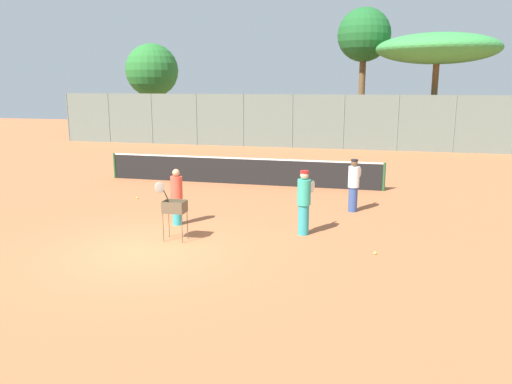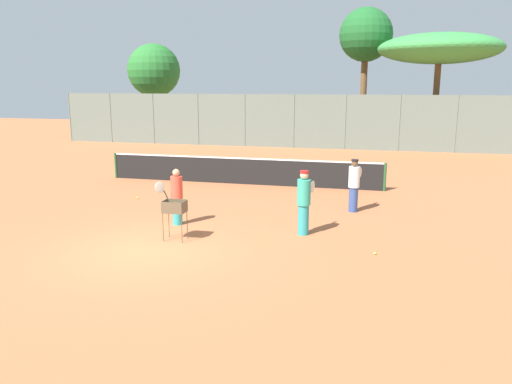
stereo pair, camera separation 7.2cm
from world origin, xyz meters
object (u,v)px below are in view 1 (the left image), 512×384
Objects in this scene: player_white_outfit at (176,196)px; player_red_cap at (354,185)px; player_yellow_shirt at (304,202)px; ball_cart at (175,210)px; tennis_net at (241,170)px.

player_white_outfit is 0.97× the size of player_red_cap.
player_yellow_shirt reaches higher than ball_cart.
player_white_outfit is (-0.18, -6.12, 0.27)m from tennis_net.
tennis_net is 10.78× the size of ball_cart.
tennis_net is 6.51× the size of player_yellow_shirt.
player_yellow_shirt is at bearing -60.83° from tennis_net.
player_white_outfit is 5.50m from player_red_cap.
player_red_cap is 3.03m from player_yellow_shirt.
ball_cart is (-3.10, -1.29, -0.10)m from player_yellow_shirt.
player_yellow_shirt reaches higher than player_red_cap.
ball_cart is (0.54, -1.37, -0.03)m from player_white_outfit.
tennis_net is 6.99× the size of player_white_outfit.
player_white_outfit is 1.47m from ball_cart.
player_red_cap reaches higher than player_white_outfit.
player_yellow_shirt reaches higher than tennis_net.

